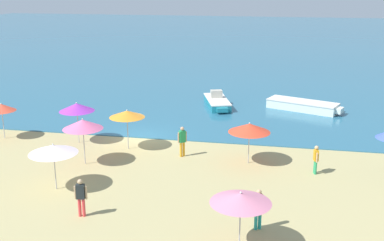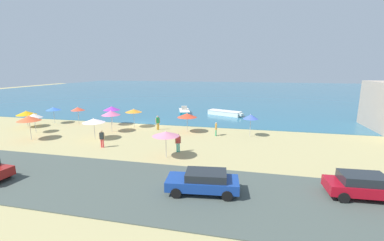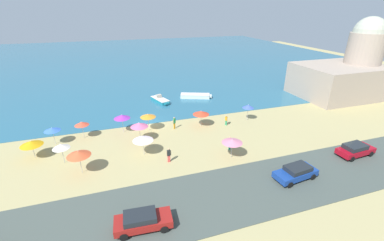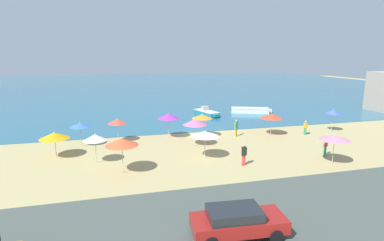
{
  "view_description": "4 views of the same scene",
  "coord_description": "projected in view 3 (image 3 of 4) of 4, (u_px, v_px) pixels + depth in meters",
  "views": [
    {
      "loc": [
        9.09,
        -28.77,
        10.02
      ],
      "look_at": [
        3.5,
        -0.28,
        1.5
      ],
      "focal_mm": 45.0,
      "sensor_mm": 36.0,
      "label": 1
    },
    {
      "loc": [
        14.71,
        -32.55,
        7.72
      ],
      "look_at": [
        7.45,
        -1.09,
        1.06
      ],
      "focal_mm": 24.0,
      "sensor_mm": 36.0,
      "label": 2
    },
    {
      "loc": [
        -4.55,
        -35.05,
        16.01
      ],
      "look_at": [
        5.42,
        -4.68,
        1.82
      ],
      "focal_mm": 24.0,
      "sensor_mm": 36.0,
      "label": 3
    },
    {
      "loc": [
        -8.76,
        -31.38,
        8.43
      ],
      "look_at": [
        -0.17,
        2.12,
        0.91
      ],
      "focal_mm": 28.0,
      "sensor_mm": 36.0,
      "label": 4
    }
  ],
  "objects": [
    {
      "name": "skiff_nearshore",
      "position": [
        195.0,
        96.0,
        49.04
      ],
      "size": [
        5.99,
        3.68,
        0.73
      ],
      "color": "silver",
      "rests_on": "sea"
    },
    {
      "name": "beach_umbrella_8",
      "position": [
        139.0,
        125.0,
        32.44
      ],
      "size": [
        2.24,
        2.24,
        2.68
      ],
      "color": "#B2B2B7",
      "rests_on": "ground_plane"
    },
    {
      "name": "bather_2",
      "position": [
        230.0,
        142.0,
        31.01
      ],
      "size": [
        0.5,
        0.37,
        1.8
      ],
      "color": "teal",
      "rests_on": "ground_plane"
    },
    {
      "name": "parked_car_3",
      "position": [
        143.0,
        220.0,
        19.92
      ],
      "size": [
        4.57,
        2.18,
        1.41
      ],
      "color": "maroon",
      "rests_on": "coastal_road"
    },
    {
      "name": "beach_umbrella_6",
      "position": [
        82.0,
        124.0,
        33.39
      ],
      "size": [
        1.82,
        1.82,
        2.4
      ],
      "color": "#B2B2B7",
      "rests_on": "ground_plane"
    },
    {
      "name": "ground_plane",
      "position": [
        148.0,
        124.0,
        38.23
      ],
      "size": [
        160.0,
        160.0,
        0.0
      ],
      "primitive_type": "plane",
      "color": "tan"
    },
    {
      "name": "parked_car_2",
      "position": [
        296.0,
        172.0,
        25.75
      ],
      "size": [
        4.63,
        2.37,
        1.4
      ],
      "color": "navy",
      "rests_on": "coastal_road"
    },
    {
      "name": "skiff_offshore",
      "position": [
        160.0,
        100.0,
        46.97
      ],
      "size": [
        2.89,
        4.95,
        1.24
      ],
      "color": "teal",
      "rests_on": "sea"
    },
    {
      "name": "beach_umbrella_2",
      "position": [
        148.0,
        116.0,
        35.48
      ],
      "size": [
        2.15,
        2.15,
        2.5
      ],
      "color": "#B2B2B7",
      "rests_on": "ground_plane"
    },
    {
      "name": "beach_umbrella_0",
      "position": [
        248.0,
        106.0,
        38.62
      ],
      "size": [
        1.7,
        1.7,
        2.6
      ],
      "color": "#B2B2B7",
      "rests_on": "ground_plane"
    },
    {
      "name": "parked_car_0",
      "position": [
        355.0,
        149.0,
        29.8
      ],
      "size": [
        4.54,
        2.15,
        1.46
      ],
      "color": "#A10C1A",
      "rests_on": "coastal_road"
    },
    {
      "name": "bather_1",
      "position": [
        174.0,
        122.0,
        36.4
      ],
      "size": [
        0.47,
        0.39,
        1.82
      ],
      "color": "orange",
      "rests_on": "ground_plane"
    },
    {
      "name": "beach_umbrella_9",
      "position": [
        61.0,
        146.0,
        27.95
      ],
      "size": [
        1.84,
        1.84,
        2.42
      ],
      "color": "#B2B2B7",
      "rests_on": "ground_plane"
    },
    {
      "name": "beach_umbrella_7",
      "position": [
        78.0,
        153.0,
        26.06
      ],
      "size": [
        2.39,
        2.39,
        2.7
      ],
      "color": "#B2B2B7",
      "rests_on": "ground_plane"
    },
    {
      "name": "bather_3",
      "position": [
        169.0,
        154.0,
        28.54
      ],
      "size": [
        0.57,
        0.26,
        1.75
      ],
      "color": "#E63E40",
      "rests_on": "ground_plane"
    },
    {
      "name": "coastal_road",
      "position": [
        181.0,
        205.0,
        22.59
      ],
      "size": [
        80.0,
        8.0,
        0.06
      ],
      "primitive_type": "cube",
      "color": "#444E48",
      "rests_on": "ground_plane"
    },
    {
      "name": "sea",
      "position": [
        121.0,
        59.0,
        85.98
      ],
      "size": [
        150.0,
        110.0,
        0.05
      ],
      "primitive_type": "cube",
      "color": "#29627E",
      "rests_on": "ground_plane"
    },
    {
      "name": "harbor_fortress",
      "position": [
        348.0,
        71.0,
        49.25
      ],
      "size": [
        15.67,
        11.71,
        14.51
      ],
      "color": "tan",
      "rests_on": "ground_plane"
    },
    {
      "name": "beach_umbrella_5",
      "position": [
        31.0,
        143.0,
        28.97
      ],
      "size": [
        2.43,
        2.43,
        2.24
      ],
      "color": "#B2B2B7",
      "rests_on": "ground_plane"
    },
    {
      "name": "beach_umbrella_11",
      "position": [
        232.0,
        141.0,
        28.92
      ],
      "size": [
        2.36,
        2.36,
        2.41
      ],
      "color": "#B2B2B7",
      "rests_on": "ground_plane"
    },
    {
      "name": "beach_umbrella_1",
      "position": [
        143.0,
        139.0,
        29.52
      ],
      "size": [
        2.39,
        2.39,
        2.38
      ],
      "color": "#B2B2B7",
      "rests_on": "ground_plane"
    },
    {
      "name": "bather_0",
      "position": [
        226.0,
        120.0,
        37.57
      ],
      "size": [
        0.28,
        0.56,
        1.58
      ],
      "color": "#2C9B60",
      "rests_on": "ground_plane"
    },
    {
      "name": "beach_umbrella_3",
      "position": [
        122.0,
        117.0,
        34.88
      ],
      "size": [
        2.22,
        2.22,
        2.66
      ],
      "color": "#B2B2B7",
      "rests_on": "ground_plane"
    },
    {
      "name": "beach_umbrella_4",
      "position": [
        52.0,
        129.0,
        31.82
      ],
      "size": [
        1.93,
        1.93,
        2.36
      ],
      "color": "#B2B2B7",
      "rests_on": "ground_plane"
    },
    {
      "name": "beach_umbrella_10",
      "position": [
        201.0,
        113.0,
        36.78
      ],
      "size": [
        2.36,
        2.36,
        2.41
      ],
      "color": "#B2B2B7",
      "rests_on": "ground_plane"
    }
  ]
}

